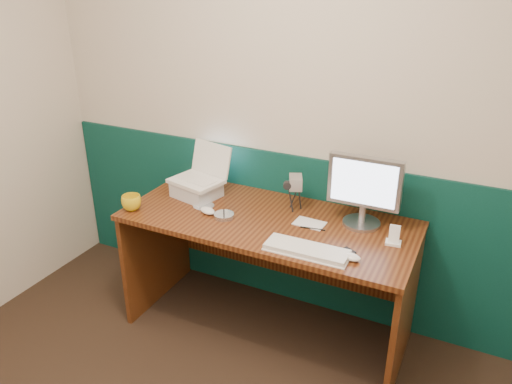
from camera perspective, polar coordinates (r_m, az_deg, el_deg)
The scene contains 18 objects.
back_wall at distance 2.83m, azimuth 6.66°, elevation 8.68°, with size 3.50×0.04×2.50m, color beige.
wainscot at distance 3.11m, azimuth 5.93°, elevation -4.82°, with size 3.48×0.02×1.00m, color #08362E.
desk at distance 2.92m, azimuth 1.31°, elevation -9.60°, with size 1.60×0.70×0.75m, color #3C190B.
laptop_riser at distance 3.00m, azimuth -6.81°, elevation 0.27°, with size 0.25×0.21×0.09m, color silver.
laptop at distance 2.94m, azimuth -6.97°, elevation 3.20°, with size 0.29×0.22×0.24m, color white, non-canonical shape.
monitor at distance 2.65m, azimuth 12.28°, elevation -0.02°, with size 0.38×0.11×0.38m, color #A2A2A7, non-canonical shape.
keyboard at distance 2.43m, azimuth 5.81°, elevation -6.66°, with size 0.41×0.14×0.02m, color white.
mouse_right at distance 2.40m, azimuth 10.79°, elevation -7.28°, with size 0.10×0.06×0.03m, color white.
mouse_left at distance 2.79m, azimuth -5.55°, elevation -2.14°, with size 0.10×0.06×0.03m, color white.
mug at distance 2.90m, azimuth -14.05°, elevation -1.19°, with size 0.11×0.11×0.09m, color gold.
camcorder at distance 2.79m, azimuth 4.51°, elevation 0.07°, with size 0.10×0.15×0.22m, color #B9BABF, non-canonical shape.
cd_spindle at distance 2.74m, azimuth -3.69°, elevation -2.71°, with size 0.11×0.11×0.02m, color #AFB6C0.
cd_loose_a at distance 2.89m, azimuth -6.01°, elevation -1.56°, with size 0.12×0.12×0.00m, color silver.
pen at distance 2.64m, azimuth 6.51°, elevation -4.17°, with size 0.01×0.01×0.13m, color black.
papers at distance 2.69m, azimuth 6.13°, elevation -3.58°, with size 0.16×0.11×0.00m, color silver.
dock at distance 2.58m, azimuth 15.41°, elevation -5.61°, with size 0.07×0.06×0.01m, color white.
music_player at distance 2.55m, azimuth 15.54°, elevation -4.61°, with size 0.05×0.01×0.09m, color white.
pda at distance 2.43m, azimuth 9.89°, elevation -6.97°, with size 0.07×0.11×0.01m, color black.
Camera 1 is at (0.90, -0.83, 2.00)m, focal length 35.00 mm.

